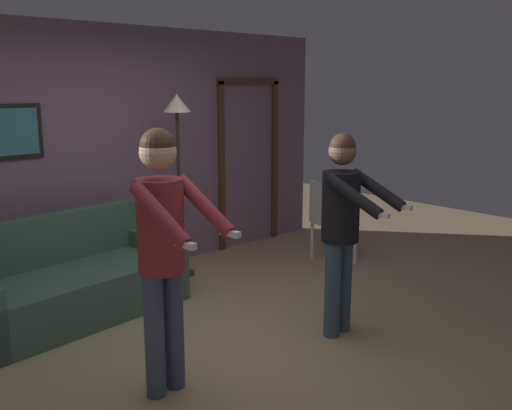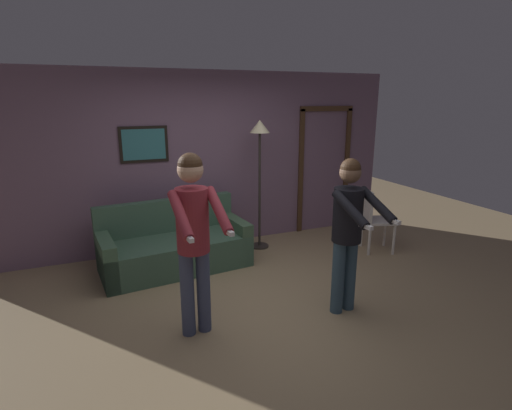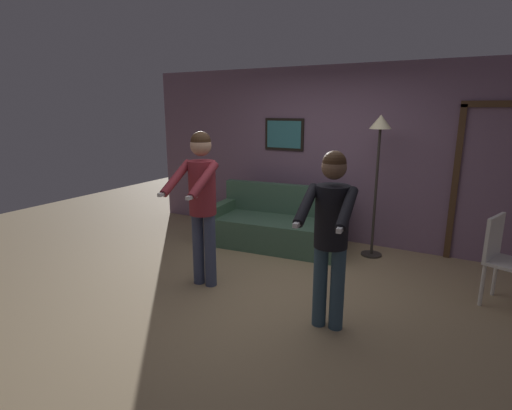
# 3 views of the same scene
# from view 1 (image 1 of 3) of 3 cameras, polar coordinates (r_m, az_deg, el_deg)

# --- Properties ---
(ground_plane) EXTENTS (12.00, 12.00, 0.00)m
(ground_plane) POSITION_cam_1_polar(r_m,az_deg,el_deg) (4.58, -3.49, -14.05)
(ground_plane) COLOR tan
(back_wall_assembly) EXTENTS (6.40, 0.10, 2.60)m
(back_wall_assembly) POSITION_cam_1_polar(r_m,az_deg,el_deg) (5.95, -16.54, 4.69)
(back_wall_assembly) COLOR slate
(back_wall_assembly) RESTS_ON ground_plane
(couch) EXTENTS (1.97, 1.03, 0.87)m
(couch) POSITION_cam_1_polar(r_m,az_deg,el_deg) (5.30, -17.87, -7.67)
(couch) COLOR #3F604A
(couch) RESTS_ON ground_plane
(torchiere_lamp) EXTENTS (0.29, 0.29, 1.91)m
(torchiere_lamp) POSITION_cam_1_polar(r_m,az_deg,el_deg) (5.92, -7.85, 7.25)
(torchiere_lamp) COLOR #332D28
(torchiere_lamp) RESTS_ON ground_plane
(person_standing_left) EXTENTS (0.46, 0.69, 1.75)m
(person_standing_left) POSITION_cam_1_polar(r_m,az_deg,el_deg) (3.64, -9.31, -3.21)
(person_standing_left) COLOR #3F4969
(person_standing_left) RESTS_ON ground_plane
(person_standing_right) EXTENTS (0.47, 0.68, 1.64)m
(person_standing_right) POSITION_cam_1_polar(r_m,az_deg,el_deg) (4.54, 8.63, -1.17)
(person_standing_right) COLOR #355064
(person_standing_right) RESTS_ON ground_plane
(dining_chair_distant) EXTENTS (0.54, 0.54, 0.93)m
(dining_chair_distant) POSITION_cam_1_polar(r_m,az_deg,el_deg) (6.51, 7.16, -1.23)
(dining_chair_distant) COLOR silver
(dining_chair_distant) RESTS_ON ground_plane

